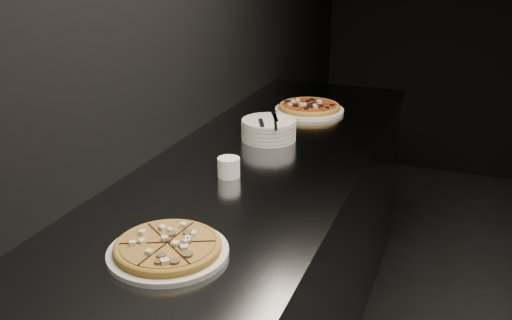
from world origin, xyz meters
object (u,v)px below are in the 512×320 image
(pizza_tomato, at_px, (309,108))
(plate_stack, at_px, (269,129))
(pizza_mushroom, at_px, (168,248))
(ramekin, at_px, (229,167))
(counter, at_px, (260,267))
(cutlery, at_px, (269,120))

(pizza_tomato, height_order, plate_stack, plate_stack)
(pizza_mushroom, bearing_deg, ramekin, 96.75)
(counter, bearing_deg, plate_stack, 102.18)
(pizza_mushroom, distance_m, pizza_tomato, 1.37)
(pizza_mushroom, distance_m, cutlery, 0.93)
(plate_stack, bearing_deg, cutlery, -62.38)
(cutlery, relative_size, ramekin, 3.00)
(pizza_tomato, xyz_separation_m, ramekin, (-0.04, -0.84, 0.02))
(counter, relative_size, cutlery, 10.72)
(counter, xyz_separation_m, plate_stack, (-0.05, 0.22, 0.50))
(counter, height_order, pizza_mushroom, pizza_mushroom)
(plate_stack, height_order, ramekin, plate_stack)
(plate_stack, bearing_deg, pizza_mushroom, -85.80)
(plate_stack, xyz_separation_m, ramekin, (0.01, -0.41, -0.01))
(plate_stack, distance_m, ramekin, 0.41)
(cutlery, bearing_deg, pizza_tomato, 59.11)
(pizza_tomato, distance_m, ramekin, 0.84)
(counter, distance_m, plate_stack, 0.55)
(pizza_tomato, bearing_deg, ramekin, -92.63)
(pizza_mushroom, height_order, pizza_tomato, pizza_tomato)
(pizza_mushroom, height_order, plate_stack, plate_stack)
(cutlery, xyz_separation_m, ramekin, (-0.00, -0.39, -0.05))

